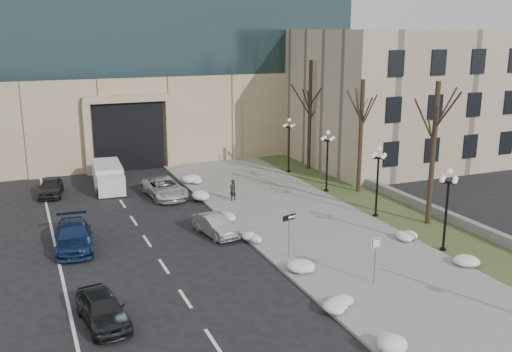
% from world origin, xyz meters
% --- Properties ---
extents(ground, '(160.00, 160.00, 0.00)m').
position_xyz_m(ground, '(0.00, 0.00, 0.00)').
color(ground, black).
rests_on(ground, ground).
extents(sidewalk, '(9.00, 40.00, 0.12)m').
position_xyz_m(sidewalk, '(3.50, 14.00, 0.06)').
color(sidewalk, gray).
rests_on(sidewalk, ground).
extents(curb, '(0.30, 40.00, 0.14)m').
position_xyz_m(curb, '(-1.00, 14.00, 0.07)').
color(curb, gray).
rests_on(curb, ground).
extents(grass_strip, '(4.00, 40.00, 0.10)m').
position_xyz_m(grass_strip, '(10.00, 14.00, 0.05)').
color(grass_strip, '#3A4B25').
rests_on(grass_strip, ground).
extents(stone_wall, '(0.50, 30.00, 0.70)m').
position_xyz_m(stone_wall, '(12.00, 16.00, 0.35)').
color(stone_wall, gray).
rests_on(stone_wall, ground).
extents(classical_building, '(22.00, 18.12, 12.00)m').
position_xyz_m(classical_building, '(22.00, 27.98, 6.00)').
color(classical_building, '#BBA98C').
rests_on(classical_building, ground).
extents(car_a, '(2.09, 4.16, 1.36)m').
position_xyz_m(car_a, '(-10.29, 5.13, 0.68)').
color(car_a, black).
rests_on(car_a, ground).
extents(car_b, '(1.96, 3.95, 1.24)m').
position_xyz_m(car_b, '(-2.50, 13.39, 0.62)').
color(car_b, '#96999D').
rests_on(car_b, ground).
extents(car_c, '(2.39, 5.12, 1.45)m').
position_xyz_m(car_c, '(-10.53, 14.48, 0.72)').
color(car_c, navy).
rests_on(car_c, ground).
extents(car_d, '(2.69, 5.21, 1.40)m').
position_xyz_m(car_d, '(-3.32, 22.45, 0.70)').
color(car_d, silver).
rests_on(car_d, ground).
extents(car_e, '(2.17, 4.16, 1.35)m').
position_xyz_m(car_e, '(-11.00, 26.19, 0.68)').
color(car_e, '#29292D').
rests_on(car_e, ground).
extents(pedestrian, '(0.66, 0.55, 1.55)m').
position_xyz_m(pedestrian, '(0.88, 19.40, 0.89)').
color(pedestrian, black).
rests_on(pedestrian, sidewalk).
extents(box_truck, '(2.40, 5.98, 1.86)m').
position_xyz_m(box_truck, '(-6.75, 26.52, 0.90)').
color(box_truck, silver).
rests_on(box_truck, ground).
extents(one_way_sign, '(0.94, 0.36, 2.51)m').
position_xyz_m(one_way_sign, '(0.08, 8.40, 2.07)').
color(one_way_sign, slate).
rests_on(one_way_sign, ground).
extents(keep_sign, '(0.52, 0.07, 2.43)m').
position_xyz_m(keep_sign, '(2.26, 3.81, 1.78)').
color(keep_sign, slate).
rests_on(keep_sign, ground).
extents(snow_clump_b, '(1.10, 1.60, 0.36)m').
position_xyz_m(snow_clump_b, '(-0.64, 2.03, 0.30)').
color(snow_clump_b, white).
rests_on(snow_clump_b, sidewalk).
extents(snow_clump_c, '(1.10, 1.60, 0.36)m').
position_xyz_m(snow_clump_c, '(-0.51, 6.72, 0.30)').
color(snow_clump_c, white).
rests_on(snow_clump_c, sidewalk).
extents(snow_clump_d, '(1.10, 1.60, 0.36)m').
position_xyz_m(snow_clump_d, '(-0.76, 11.43, 0.30)').
color(snow_clump_d, white).
rests_on(snow_clump_d, sidewalk).
extents(snow_clump_e, '(1.10, 1.60, 0.36)m').
position_xyz_m(snow_clump_e, '(-0.82, 15.82, 0.30)').
color(snow_clump_e, white).
rests_on(snow_clump_e, sidewalk).
extents(snow_clump_f, '(1.10, 1.60, 0.36)m').
position_xyz_m(snow_clump_f, '(-0.84, 20.08, 0.30)').
color(snow_clump_f, white).
rests_on(snow_clump_f, sidewalk).
extents(snow_clump_g, '(1.10, 1.60, 0.36)m').
position_xyz_m(snow_clump_g, '(-0.55, 25.15, 0.30)').
color(snow_clump_g, white).
rests_on(snow_clump_g, sidewalk).
extents(snow_clump_h, '(1.10, 1.60, 0.36)m').
position_xyz_m(snow_clump_h, '(7.69, 3.38, 0.30)').
color(snow_clump_h, white).
rests_on(snow_clump_h, sidewalk).
extents(snow_clump_i, '(1.10, 1.60, 0.36)m').
position_xyz_m(snow_clump_i, '(7.47, 8.43, 0.30)').
color(snow_clump_i, white).
rests_on(snow_clump_i, sidewalk).
extents(lamppost_a, '(1.18, 1.18, 4.76)m').
position_xyz_m(lamppost_a, '(8.30, 6.00, 3.07)').
color(lamppost_a, black).
rests_on(lamppost_a, ground).
extents(lamppost_b, '(1.18, 1.18, 4.76)m').
position_xyz_m(lamppost_b, '(8.30, 12.50, 3.07)').
color(lamppost_b, black).
rests_on(lamppost_b, ground).
extents(lamppost_c, '(1.18, 1.18, 4.76)m').
position_xyz_m(lamppost_c, '(8.30, 19.00, 3.07)').
color(lamppost_c, black).
rests_on(lamppost_c, ground).
extents(lamppost_d, '(1.18, 1.18, 4.76)m').
position_xyz_m(lamppost_d, '(8.30, 25.50, 3.07)').
color(lamppost_d, black).
rests_on(lamppost_d, ground).
extents(tree_near, '(3.20, 3.20, 9.00)m').
position_xyz_m(tree_near, '(10.50, 10.00, 5.83)').
color(tree_near, black).
rests_on(tree_near, ground).
extents(tree_mid, '(3.20, 3.20, 8.50)m').
position_xyz_m(tree_mid, '(10.50, 18.00, 5.50)').
color(tree_mid, black).
rests_on(tree_mid, ground).
extents(tree_far, '(3.20, 3.20, 9.50)m').
position_xyz_m(tree_far, '(10.50, 26.00, 6.15)').
color(tree_far, black).
rests_on(tree_far, ground).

